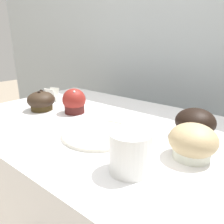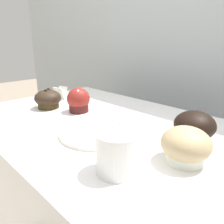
{
  "view_description": "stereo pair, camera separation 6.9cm",
  "coord_description": "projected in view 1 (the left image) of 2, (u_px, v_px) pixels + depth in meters",
  "views": [
    {
      "loc": [
        0.45,
        -0.5,
        1.16
      ],
      "look_at": [
        0.03,
        0.0,
        0.94
      ],
      "focal_mm": 35.0,
      "sensor_mm": 36.0,
      "label": 1
    },
    {
      "loc": [
        0.5,
        -0.46,
        1.16
      ],
      "look_at": [
        0.03,
        0.0,
        0.94
      ],
      "focal_mm": 35.0,
      "sensor_mm": 36.0,
      "label": 2
    }
  ],
  "objects": [
    {
      "name": "muffin_back_left",
      "position": [
        74.0,
        102.0,
        0.81
      ],
      "size": [
        0.09,
        0.09,
        0.09
      ],
      "color": "#4A1C19",
      "rests_on": "display_counter"
    },
    {
      "name": "serving_plate",
      "position": [
        98.0,
        134.0,
        0.63
      ],
      "size": [
        0.21,
        0.21,
        0.01
      ],
      "color": "beige",
      "rests_on": "display_counter"
    },
    {
      "name": "price_card",
      "position": [
        52.0,
        95.0,
        0.96
      ],
      "size": [
        0.06,
        0.05,
        0.06
      ],
      "color": "white",
      "rests_on": "display_counter"
    },
    {
      "name": "muffin_back_right",
      "position": [
        195.0,
        124.0,
        0.61
      ],
      "size": [
        0.11,
        0.11,
        0.08
      ],
      "color": "#39201C",
      "rests_on": "display_counter"
    },
    {
      "name": "wall_back",
      "position": [
        178.0,
        91.0,
        1.16
      ],
      "size": [
        3.2,
        0.1,
        1.8
      ],
      "primitive_type": "cube",
      "color": "#A8B2B7",
      "rests_on": "ground"
    },
    {
      "name": "muffin_front_center",
      "position": [
        41.0,
        101.0,
        0.85
      ],
      "size": [
        0.11,
        0.11,
        0.08
      ],
      "color": "#3C2E16",
      "rests_on": "display_counter"
    },
    {
      "name": "coffee_cup",
      "position": [
        130.0,
        150.0,
        0.45
      ],
      "size": [
        0.1,
        0.12,
        0.09
      ],
      "color": "white",
      "rests_on": "display_counter"
    },
    {
      "name": "muffin_front_left",
      "position": [
        193.0,
        142.0,
        0.5
      ],
      "size": [
        0.11,
        0.11,
        0.08
      ],
      "color": "silver",
      "rests_on": "display_counter"
    }
  ]
}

